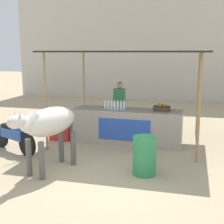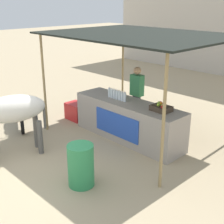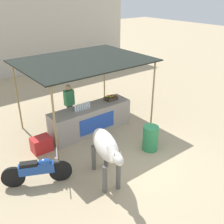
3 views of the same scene
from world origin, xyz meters
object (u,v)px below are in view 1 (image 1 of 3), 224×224
stall_counter (127,126)px  water_barrel (144,156)px  fruit_crate (162,108)px  vendor_behind_counter (119,108)px  cow (49,124)px  motorcycle_parked (14,135)px  cooler_box (61,131)px

stall_counter → water_barrel: stall_counter is taller
fruit_crate → vendor_behind_counter: 1.53m
stall_counter → cow: cow is taller
water_barrel → motorcycle_parked: (-3.47, 0.66, 0.02)m
stall_counter → cooler_box: (-1.95, -0.10, -0.24)m
stall_counter → fruit_crate: fruit_crate is taller
vendor_behind_counter → cooler_box: bearing=-151.2°
fruit_crate → cooler_box: bearing=-177.0°
fruit_crate → water_barrel: 2.28m
water_barrel → cow: 2.11m
cooler_box → vendor_behind_counter: bearing=28.8°
vendor_behind_counter → cooler_box: 1.87m
stall_counter → water_barrel: size_ratio=3.67×
stall_counter → water_barrel: 2.29m
fruit_crate → cooler_box: 3.00m
stall_counter → fruit_crate: bearing=3.2°
vendor_behind_counter → motorcycle_parked: (-2.25, -2.24, -0.42)m
vendor_behind_counter → motorcycle_parked: size_ratio=1.00×
stall_counter → motorcycle_parked: size_ratio=1.81×
cow → vendor_behind_counter: bearing=76.7°
stall_counter → vendor_behind_counter: bearing=118.1°
vendor_behind_counter → cow: 3.31m
stall_counter → cooler_box: stall_counter is taller
cow → motorcycle_parked: bearing=146.6°
stall_counter → cow: size_ratio=1.63×
cow → stall_counter: bearing=64.7°
water_barrel → fruit_crate: bearing=86.9°
water_barrel → stall_counter: bearing=111.0°
cooler_box → motorcycle_parked: size_ratio=0.36×
cooler_box → water_barrel: bearing=-36.4°
water_barrel → cow: size_ratio=0.44×
stall_counter → cooler_box: size_ratio=5.00×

